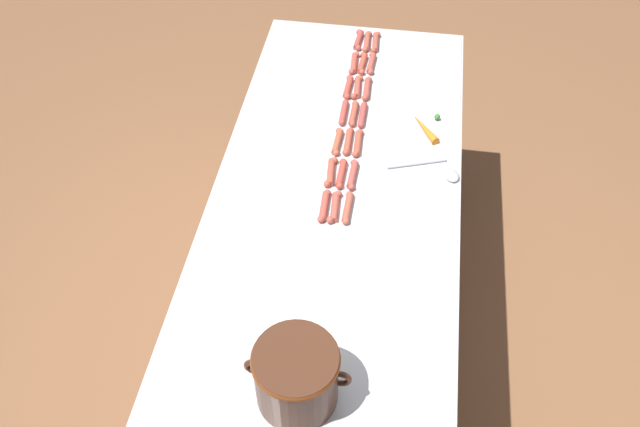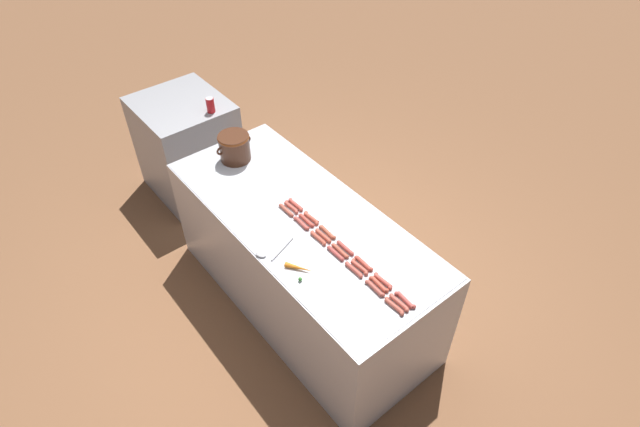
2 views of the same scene
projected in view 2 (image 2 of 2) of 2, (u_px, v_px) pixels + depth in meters
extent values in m
plane|color=brown|center=(304.00, 300.00, 3.92)|extent=(20.00, 20.00, 0.00)
cube|color=#BCBCC1|center=(302.00, 261.00, 3.62)|extent=(0.86, 2.06, 0.87)
cube|color=silver|center=(301.00, 216.00, 3.32)|extent=(0.84, 2.02, 0.00)
cube|color=#A0A0A4|center=(188.00, 147.00, 4.59)|extent=(0.70, 0.77, 0.90)
cylinder|color=#B14E3E|center=(394.00, 306.00, 2.78)|extent=(0.03, 0.12, 0.03)
sphere|color=#B14E3E|center=(402.00, 314.00, 2.74)|extent=(0.03, 0.03, 0.03)
sphere|color=#B14E3E|center=(387.00, 299.00, 2.82)|extent=(0.03, 0.03, 0.03)
cylinder|color=#AE4E40|center=(375.00, 288.00, 2.87)|extent=(0.03, 0.12, 0.03)
sphere|color=#AE4E40|center=(383.00, 295.00, 2.84)|extent=(0.03, 0.03, 0.03)
sphere|color=#AE4E40|center=(367.00, 282.00, 2.90)|extent=(0.03, 0.03, 0.03)
cylinder|color=#B24C3E|center=(354.00, 270.00, 2.97)|extent=(0.03, 0.12, 0.03)
sphere|color=#B24C3E|center=(361.00, 276.00, 2.93)|extent=(0.03, 0.03, 0.03)
sphere|color=#B24C3E|center=(347.00, 263.00, 3.01)|extent=(0.03, 0.03, 0.03)
cylinder|color=#AF443F|center=(336.00, 253.00, 3.06)|extent=(0.03, 0.12, 0.03)
sphere|color=#AF443F|center=(342.00, 259.00, 3.03)|extent=(0.03, 0.03, 0.03)
sphere|color=#AF443F|center=(329.00, 248.00, 3.10)|extent=(0.03, 0.03, 0.03)
cylinder|color=#B64D3A|center=(318.00, 238.00, 3.16)|extent=(0.03, 0.12, 0.03)
sphere|color=#B64D3A|center=(324.00, 244.00, 3.12)|extent=(0.03, 0.03, 0.03)
sphere|color=#B64D3A|center=(312.00, 232.00, 3.19)|extent=(0.03, 0.03, 0.03)
cylinder|color=#B54B41|center=(301.00, 223.00, 3.25)|extent=(0.03, 0.12, 0.03)
sphere|color=#B54B41|center=(308.00, 228.00, 3.22)|extent=(0.03, 0.03, 0.03)
sphere|color=#B54B41|center=(295.00, 218.00, 3.28)|extent=(0.03, 0.03, 0.03)
cylinder|color=#B05340|center=(286.00, 210.00, 3.34)|extent=(0.03, 0.12, 0.03)
sphere|color=#B05340|center=(292.00, 215.00, 3.31)|extent=(0.03, 0.03, 0.03)
sphere|color=#B05340|center=(281.00, 205.00, 3.37)|extent=(0.03, 0.03, 0.03)
cylinder|color=#B55142|center=(399.00, 303.00, 2.80)|extent=(0.03, 0.12, 0.03)
sphere|color=#B55142|center=(407.00, 310.00, 2.76)|extent=(0.03, 0.03, 0.03)
sphere|color=#B55142|center=(392.00, 295.00, 2.83)|extent=(0.03, 0.03, 0.03)
cylinder|color=#B74B38|center=(379.00, 284.00, 2.89)|extent=(0.03, 0.12, 0.03)
sphere|color=#B74B38|center=(387.00, 291.00, 2.86)|extent=(0.03, 0.03, 0.03)
sphere|color=#B74B38|center=(371.00, 278.00, 2.92)|extent=(0.03, 0.03, 0.03)
cylinder|color=#B14F3E|center=(360.00, 267.00, 2.98)|extent=(0.03, 0.12, 0.03)
sphere|color=#B14F3E|center=(366.00, 274.00, 2.95)|extent=(0.03, 0.03, 0.03)
sphere|color=#B14F3E|center=(353.00, 261.00, 3.02)|extent=(0.03, 0.03, 0.03)
cylinder|color=#AB4E3A|center=(340.00, 251.00, 3.08)|extent=(0.03, 0.12, 0.03)
sphere|color=#AB4E3A|center=(347.00, 257.00, 3.04)|extent=(0.03, 0.03, 0.03)
sphere|color=#AB4E3A|center=(333.00, 245.00, 3.11)|extent=(0.03, 0.03, 0.03)
cylinder|color=#AF4D3B|center=(323.00, 236.00, 3.17)|extent=(0.03, 0.12, 0.03)
sphere|color=#AF4D3B|center=(329.00, 241.00, 3.13)|extent=(0.03, 0.03, 0.03)
sphere|color=#AF4D3B|center=(317.00, 230.00, 3.20)|extent=(0.03, 0.03, 0.03)
cylinder|color=#B54538|center=(306.00, 220.00, 3.27)|extent=(0.03, 0.12, 0.03)
sphere|color=#B54538|center=(313.00, 226.00, 3.24)|extent=(0.03, 0.03, 0.03)
sphere|color=#B54538|center=(300.00, 215.00, 3.30)|extent=(0.03, 0.03, 0.03)
cylinder|color=#B34F42|center=(291.00, 207.00, 3.36)|extent=(0.03, 0.12, 0.03)
sphere|color=#B34F42|center=(296.00, 212.00, 3.32)|extent=(0.03, 0.03, 0.03)
sphere|color=#B34F42|center=(286.00, 202.00, 3.40)|extent=(0.03, 0.03, 0.03)
cylinder|color=#B0463E|center=(405.00, 300.00, 2.81)|extent=(0.03, 0.12, 0.03)
sphere|color=#B0463E|center=(414.00, 307.00, 2.78)|extent=(0.03, 0.03, 0.03)
sphere|color=#B0463E|center=(397.00, 294.00, 2.84)|extent=(0.03, 0.03, 0.03)
cylinder|color=#BA4C3F|center=(383.00, 281.00, 2.91)|extent=(0.03, 0.12, 0.03)
sphere|color=#BA4C3F|center=(390.00, 288.00, 2.87)|extent=(0.03, 0.03, 0.03)
sphere|color=#BA4C3F|center=(376.00, 274.00, 2.94)|extent=(0.03, 0.03, 0.03)
cylinder|color=#B64738|center=(364.00, 263.00, 3.00)|extent=(0.03, 0.12, 0.03)
sphere|color=#B64738|center=(371.00, 269.00, 2.97)|extent=(0.03, 0.03, 0.03)
sphere|color=#B64738|center=(356.00, 258.00, 3.04)|extent=(0.03, 0.03, 0.03)
cylinder|color=#AD453D|center=(345.00, 248.00, 3.10)|extent=(0.03, 0.12, 0.03)
sphere|color=#AD453D|center=(352.00, 254.00, 3.06)|extent=(0.03, 0.03, 0.03)
sphere|color=#AD453D|center=(339.00, 242.00, 3.13)|extent=(0.03, 0.03, 0.03)
cylinder|color=#AD533B|center=(327.00, 232.00, 3.19)|extent=(0.03, 0.12, 0.03)
sphere|color=#AD533B|center=(334.00, 237.00, 3.16)|extent=(0.03, 0.03, 0.03)
sphere|color=#AD533B|center=(321.00, 227.00, 3.23)|extent=(0.03, 0.03, 0.03)
cylinder|color=#B34D3A|center=(311.00, 218.00, 3.29)|extent=(0.03, 0.12, 0.03)
sphere|color=#B34D3A|center=(317.00, 224.00, 3.25)|extent=(0.03, 0.03, 0.03)
sphere|color=#B34D3A|center=(306.00, 213.00, 3.32)|extent=(0.03, 0.03, 0.03)
cylinder|color=#B64A3E|center=(296.00, 205.00, 3.38)|extent=(0.03, 0.12, 0.03)
sphere|color=#B64A3E|center=(301.00, 210.00, 3.34)|extent=(0.03, 0.03, 0.03)
sphere|color=#B64A3E|center=(290.00, 200.00, 3.41)|extent=(0.03, 0.03, 0.03)
cylinder|color=#472616|center=(234.00, 148.00, 3.69)|extent=(0.22, 0.22, 0.20)
torus|color=brown|center=(233.00, 137.00, 3.63)|extent=(0.23, 0.23, 0.03)
torus|color=#472616|center=(221.00, 151.00, 3.63)|extent=(0.06, 0.02, 0.06)
torus|color=#472616|center=(247.00, 140.00, 3.73)|extent=(0.06, 0.02, 0.06)
cylinder|color=#B7B7BC|center=(282.00, 249.00, 3.10)|extent=(0.21, 0.08, 0.01)
ellipsoid|color=#B7B7BC|center=(261.00, 254.00, 3.06)|extent=(0.07, 0.08, 0.02)
cone|color=orange|center=(299.00, 268.00, 2.98)|extent=(0.12, 0.16, 0.03)
sphere|color=#387F2D|center=(300.00, 279.00, 2.91)|extent=(0.02, 0.02, 0.02)
cylinder|color=red|center=(210.00, 105.00, 4.14)|extent=(0.07, 0.07, 0.12)
cylinder|color=silver|center=(209.00, 98.00, 4.10)|extent=(0.06, 0.06, 0.00)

